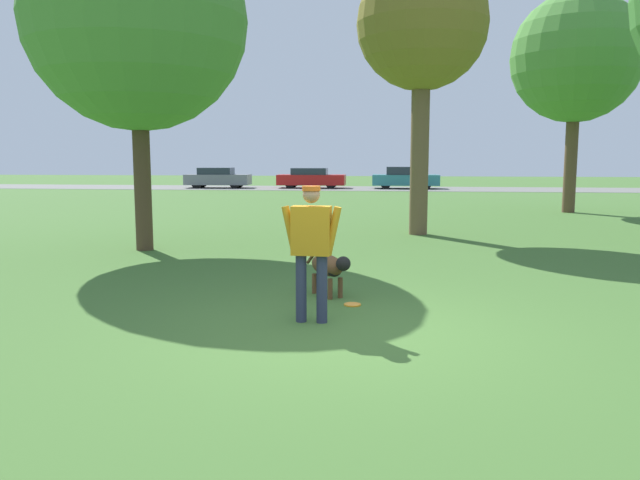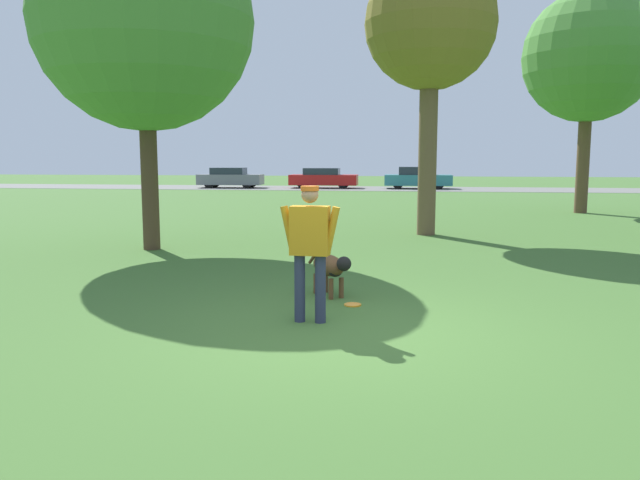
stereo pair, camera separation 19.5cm
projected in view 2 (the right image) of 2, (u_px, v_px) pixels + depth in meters
name	position (u px, v px, depth m)	size (l,w,h in m)	color
ground_plane	(343.00, 332.00, 7.09)	(120.00, 120.00, 0.00)	#426B2D
far_road_strip	(402.00, 189.00, 39.29)	(120.00, 6.00, 0.01)	slate
person	(310.00, 242.00, 7.38)	(0.73, 0.25, 1.64)	#2D334C
dog	(330.00, 267.00, 8.84)	(0.78, 0.96, 0.63)	brown
frisbee	(353.00, 305.00, 8.34)	(0.23, 0.23, 0.02)	orange
tree_mid_center	(430.00, 26.00, 15.34)	(3.26, 3.26, 6.88)	brown
tree_near_left	(144.00, 21.00, 12.83)	(4.53, 4.53, 7.04)	#4C3826
tree_far_right	(589.00, 57.00, 21.58)	(4.50, 4.50, 7.69)	brown
parked_car_grey	(230.00, 178.00, 40.51)	(4.20, 1.86, 1.31)	slate
parked_car_red	(323.00, 178.00, 40.19)	(4.38, 1.75, 1.29)	red
parked_car_teal	(418.00, 178.00, 39.38)	(4.21, 1.80, 1.38)	teal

